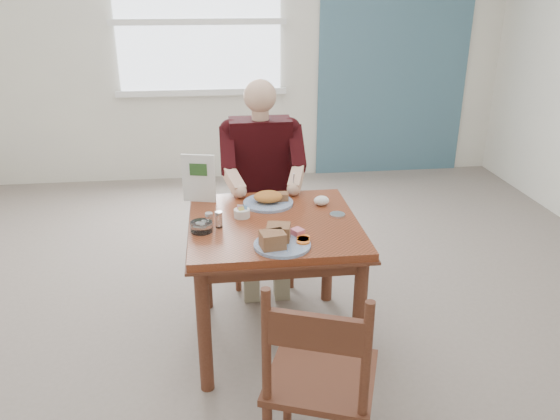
{
  "coord_description": "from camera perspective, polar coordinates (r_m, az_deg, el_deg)",
  "views": [
    {
      "loc": [
        -0.29,
        -2.67,
        1.92
      ],
      "look_at": [
        0.03,
        0.0,
        0.81
      ],
      "focal_mm": 35.0,
      "sensor_mm": 36.0,
      "label": 1
    }
  ],
  "objects": [
    {
      "name": "napkin",
      "position": [
        3.14,
        4.35,
        0.99
      ],
      "size": [
        0.1,
        0.08,
        0.06
      ],
      "primitive_type": "ellipsoid",
      "rotation": [
        0.0,
        0.0,
        -0.11
      ],
      "color": "white",
      "rests_on": "table"
    },
    {
      "name": "accent_panel",
      "position": [
        5.98,
        12.01,
        16.91
      ],
      "size": [
        1.6,
        0.02,
        2.8
      ],
      "primitive_type": "cube",
      "color": "#42687B",
      "rests_on": "ground"
    },
    {
      "name": "table",
      "position": [
        2.98,
        -0.64,
        -3.13
      ],
      "size": [
        0.92,
        0.92,
        0.75
      ],
      "color": "brown",
      "rests_on": "ground"
    },
    {
      "name": "floor",
      "position": [
        3.3,
        -0.6,
        -13.18
      ],
      "size": [
        6.0,
        6.0,
        0.0
      ],
      "primitive_type": "plane",
      "color": "slate",
      "rests_on": "ground"
    },
    {
      "name": "lemon_wedge",
      "position": [
        2.61,
        -0.87,
        -3.84
      ],
      "size": [
        0.07,
        0.06,
        0.03
      ],
      "primitive_type": "ellipsoid",
      "rotation": [
        0.0,
        0.0,
        0.33
      ],
      "color": "yellow",
      "rests_on": "table"
    },
    {
      "name": "wall_back",
      "position": [
        5.7,
        -4.2,
        17.07
      ],
      "size": [
        5.5,
        0.0,
        5.5
      ],
      "primitive_type": "plane",
      "rotation": [
        1.57,
        0.0,
        0.0
      ],
      "color": "silver",
      "rests_on": "ground"
    },
    {
      "name": "window",
      "position": [
        5.65,
        -8.53,
        18.88
      ],
      "size": [
        1.72,
        0.04,
        1.42
      ],
      "color": "white",
      "rests_on": "wall_back"
    },
    {
      "name": "metal_dish",
      "position": [
        3.01,
        6.02,
        -0.49
      ],
      "size": [
        0.1,
        0.1,
        0.01
      ],
      "primitive_type": "cylinder",
      "rotation": [
        0.0,
        0.0,
        -0.16
      ],
      "color": "silver",
      "rests_on": "table"
    },
    {
      "name": "menu",
      "position": [
        3.18,
        -8.5,
        3.32
      ],
      "size": [
        0.19,
        0.06,
        0.28
      ],
      "color": "white",
      "rests_on": "table"
    },
    {
      "name": "shakers",
      "position": [
        2.85,
        -6.91,
        -1.04
      ],
      "size": [
        0.1,
        0.05,
        0.09
      ],
      "color": "white",
      "rests_on": "table"
    },
    {
      "name": "near_plate",
      "position": [
        2.64,
        -0.03,
        -3.09
      ],
      "size": [
        0.3,
        0.29,
        0.09
      ],
      "color": "white",
      "rests_on": "table"
    },
    {
      "name": "diner",
      "position": [
        3.57,
        -1.93,
        4.24
      ],
      "size": [
        0.53,
        0.56,
        1.39
      ],
      "color": "gray",
      "rests_on": "chair_far"
    },
    {
      "name": "caddy",
      "position": [
        2.98,
        -4.0,
        -0.32
      ],
      "size": [
        0.11,
        0.11,
        0.07
      ],
      "color": "white",
      "rests_on": "table"
    },
    {
      "name": "chair_near",
      "position": [
        2.25,
        4.17,
        -17.44
      ],
      "size": [
        0.54,
        0.54,
        0.95
      ],
      "color": "#5B2D1D",
      "rests_on": "ground"
    },
    {
      "name": "creamer",
      "position": [
        2.83,
        -8.21,
        -1.73
      ],
      "size": [
        0.14,
        0.14,
        0.05
      ],
      "color": "white",
      "rests_on": "table"
    },
    {
      "name": "far_plate",
      "position": [
        3.15,
        -1.14,
        1.12
      ],
      "size": [
        0.3,
        0.3,
        0.08
      ],
      "color": "white",
      "rests_on": "table"
    },
    {
      "name": "chair_far",
      "position": [
        3.77,
        -1.99,
        -0.15
      ],
      "size": [
        0.42,
        0.42,
        0.95
      ],
      "color": "#5B2D1D",
      "rests_on": "ground"
    }
  ]
}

